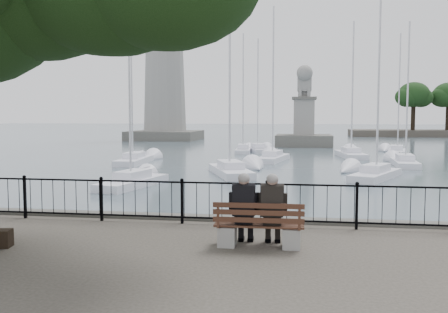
% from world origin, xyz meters
% --- Properties ---
extents(harbor, '(260.00, 260.00, 1.20)m').
position_xyz_m(harbor, '(0.00, 3.00, -0.50)').
color(harbor, '#4B4A47').
rests_on(harbor, ground).
extents(railing, '(22.06, 0.06, 1.00)m').
position_xyz_m(railing, '(0.00, 2.50, 0.56)').
color(railing, black).
rests_on(railing, ground).
extents(bench, '(1.73, 0.55, 0.91)m').
position_xyz_m(bench, '(0.97, 0.64, 0.32)').
color(bench, gray).
rests_on(bench, ground).
extents(person_left, '(0.43, 0.72, 1.44)m').
position_xyz_m(person_left, '(0.68, 0.74, 0.66)').
color(person_left, black).
rests_on(person_left, ground).
extents(person_right, '(0.43, 0.72, 1.44)m').
position_xyz_m(person_right, '(1.22, 0.75, 0.66)').
color(person_right, black).
rests_on(person_right, ground).
extents(lighthouse, '(9.73, 9.73, 29.86)m').
position_xyz_m(lighthouse, '(-18.00, 62.00, 11.55)').
color(lighthouse, '#4B4A47').
rests_on(lighthouse, ground).
extents(lion_monument, '(6.41, 6.41, 9.36)m').
position_xyz_m(lion_monument, '(2.00, 49.92, 1.37)').
color(lion_monument, '#4B4A47').
rests_on(lion_monument, ground).
extents(sailboat_a, '(2.41, 5.27, 9.49)m').
position_xyz_m(sailboat_a, '(-6.56, 14.90, -0.70)').
color(sailboat_a, white).
rests_on(sailboat_a, ground).
extents(sailboat_b, '(3.60, 6.16, 13.01)m').
position_xyz_m(sailboat_b, '(-2.42, 20.45, -0.64)').
color(sailboat_b, white).
rests_on(sailboat_b, ground).
extents(sailboat_c, '(3.61, 5.50, 10.79)m').
position_xyz_m(sailboat_c, '(5.90, 19.97, -0.68)').
color(sailboat_c, white).
rests_on(sailboat_c, ground).
extents(sailboat_d, '(1.80, 5.37, 10.18)m').
position_xyz_m(sailboat_d, '(8.98, 27.77, -0.69)').
color(sailboat_d, white).
rests_on(sailboat_d, ground).
extents(sailboat_e, '(1.96, 5.82, 13.08)m').
position_xyz_m(sailboat_e, '(-10.46, 26.40, -0.63)').
color(sailboat_e, white).
rests_on(sailboat_e, ground).
extents(sailboat_f, '(2.52, 5.75, 12.00)m').
position_xyz_m(sailboat_f, '(-0.45, 30.01, -0.65)').
color(sailboat_f, white).
rests_on(sailboat_f, ground).
extents(sailboat_g, '(2.36, 6.13, 11.55)m').
position_xyz_m(sailboat_g, '(5.91, 34.60, -0.68)').
color(sailboat_g, white).
rests_on(sailboat_g, ground).
extents(sailboat_h, '(2.81, 5.18, 11.08)m').
position_xyz_m(sailboat_h, '(-2.48, 39.85, -0.66)').
color(sailboat_h, white).
rests_on(sailboat_h, ground).
extents(sailboat_i, '(2.42, 5.36, 11.11)m').
position_xyz_m(sailboat_i, '(10.45, 38.90, -0.67)').
color(sailboat_i, white).
rests_on(sailboat_i, ground).
extents(sailboat_j, '(1.71, 4.99, 11.41)m').
position_xyz_m(sailboat_j, '(-3.77, 38.63, -0.65)').
color(sailboat_j, white).
rests_on(sailboat_j, ground).
extents(far_shore, '(30.00, 8.60, 9.18)m').
position_xyz_m(far_shore, '(25.54, 79.46, 3.00)').
color(far_shore, '#3B3730').
rests_on(far_shore, ground).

